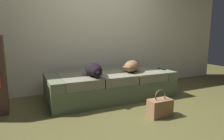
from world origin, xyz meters
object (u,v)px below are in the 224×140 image
Objects in this scene: dog_dark at (94,70)px; handbag at (160,107)px; couch at (111,85)px; dog_tan at (132,66)px; tv_remote at (162,69)px.

handbag is at bearing -53.99° from dog_dark.
dog_tan is (0.38, -0.08, 0.33)m from couch.
tv_remote is (1.00, -0.15, 0.24)m from couch.
dog_dark is at bearing 171.34° from tv_remote.
dog_dark is 1.38m from tv_remote.
tv_remote is (1.37, 0.03, -0.09)m from dog_dark.
handbag is (-0.74, -0.90, -0.33)m from tv_remote.
dog_tan is at bearing 7.76° from dog_dark.
couch is at bearing 161.35° from tv_remote.
tv_remote is at bearing 50.65° from handbag.
couch is 0.53m from dog_dark.
dog_tan is 3.40× the size of tv_remote.
dog_dark reaches higher than dog_tan.
dog_dark is at bearing -172.24° from dog_tan.
couch is 3.54× the size of dog_dark.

